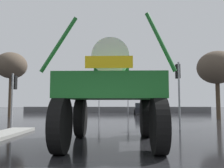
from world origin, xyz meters
TOP-DOWN VIEW (x-y plane):
  - ground_plane at (0.00, 18.00)m, footprint 120.00×120.00m
  - oversize_sprayer at (0.18, 4.98)m, footprint 4.17×5.43m
  - sedan_ahead at (3.42, 27.69)m, footprint 2.04×4.18m
  - traffic_signal_near_left at (-5.90, 9.89)m, footprint 0.24×0.54m
  - traffic_signal_near_right at (3.98, 9.88)m, footprint 0.24×0.54m
  - traffic_signal_far_left at (-2.14, 26.40)m, footprint 0.24×0.55m
  - traffic_signal_far_right at (1.62, 26.40)m, footprint 0.24×0.55m
  - bare_tree_left at (-11.40, 21.02)m, footprint 3.39×3.39m
  - bare_tree_right at (9.82, 18.35)m, footprint 3.69×3.69m
  - roadside_barrier at (0.00, 33.09)m, footprint 29.70×0.24m

SIDE VIEW (x-z plane):
  - ground_plane at x=0.00m, z-range 0.00..0.00m
  - roadside_barrier at x=0.00m, z-range 0.00..0.90m
  - sedan_ahead at x=3.42m, z-range -0.05..1.47m
  - oversize_sprayer at x=0.18m, z-range -0.17..4.14m
  - traffic_signal_near_left at x=-5.90m, z-range 0.75..4.05m
  - traffic_signal_far_right at x=1.62m, z-range 0.76..4.09m
  - traffic_signal_far_left at x=-2.14m, z-range 0.79..4.25m
  - traffic_signal_near_right at x=3.98m, z-range 0.90..4.84m
  - bare_tree_right at x=9.82m, z-range 1.63..8.12m
  - bare_tree_left at x=-11.40m, z-range 2.05..9.13m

